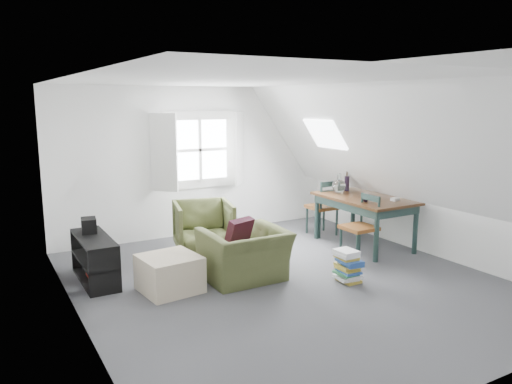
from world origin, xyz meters
TOP-DOWN VIEW (x-y plane):
  - floor at (0.00, 0.00)m, footprint 5.50×5.50m
  - ceiling at (0.00, 0.00)m, footprint 5.50×5.50m
  - wall_back at (0.00, 2.75)m, footprint 5.00×0.00m
  - wall_front at (0.00, -2.75)m, footprint 5.00×0.00m
  - wall_left at (-2.50, 0.00)m, footprint 0.00×5.50m
  - wall_right at (2.50, 0.00)m, footprint 0.00×5.50m
  - slope_left at (-1.55, 0.00)m, footprint 3.19×5.50m
  - slope_right at (1.55, 0.00)m, footprint 3.19×5.50m
  - dormer_window at (0.00, 2.68)m, footprint 1.71×0.35m
  - skylight at (1.55, 1.30)m, footprint 0.35×0.75m
  - armchair_near at (-0.43, 0.33)m, footprint 1.02×0.89m
  - armchair_far at (-0.40, 1.69)m, footprint 1.02×1.04m
  - throw_pillow at (-0.43, 0.48)m, footprint 0.43×0.33m
  - ottoman at (-1.40, 0.45)m, footprint 0.72×0.72m
  - dining_table at (1.92, 0.75)m, footprint 0.95×1.58m
  - demijohn at (1.77, 1.20)m, footprint 0.22×0.22m
  - vase_twigs at (2.02, 1.30)m, footprint 0.08×0.09m
  - cup at (1.67, 0.45)m, footprint 0.10×0.10m
  - paper_box at (2.12, 0.30)m, footprint 0.15×0.11m
  - dining_chair_far at (1.77, 1.59)m, footprint 0.45×0.45m
  - dining_chair_near at (1.44, 0.26)m, footprint 0.44×0.44m
  - media_shelf at (-2.11, 1.21)m, footprint 0.38×1.13m
  - electronics_box at (-2.11, 1.49)m, footprint 0.22×0.28m
  - magazine_stack at (0.67, -0.37)m, footprint 0.31×0.36m

SIDE VIEW (x-z plane):
  - floor at x=0.00m, z-range 0.00..0.00m
  - armchair_near at x=-0.43m, z-range -0.33..0.33m
  - armchair_far at x=-0.40m, z-range -0.39..0.39m
  - magazine_stack at x=0.67m, z-range 0.00..0.41m
  - ottoman at x=-1.40m, z-range 0.00..0.44m
  - media_shelf at x=-2.11m, z-range -0.03..0.55m
  - dining_chair_near at x=1.44m, z-range 0.02..0.96m
  - dining_chair_far at x=1.77m, z-range 0.02..0.98m
  - throw_pillow at x=-0.43m, z-range 0.39..0.78m
  - electronics_box at x=-2.11m, z-range 0.56..0.77m
  - dining_table at x=1.92m, z-range 0.29..1.08m
  - cup at x=1.67m, z-range 0.74..0.83m
  - paper_box at x=2.12m, z-range 0.79..0.83m
  - demijohn at x=1.77m, z-range 0.76..1.07m
  - vase_twigs at x=2.02m, z-range 0.62..1.23m
  - wall_back at x=0.00m, z-range -1.25..3.75m
  - wall_front at x=0.00m, z-range -1.25..3.75m
  - wall_left at x=-2.50m, z-range -1.50..4.00m
  - wall_right at x=2.50m, z-range -1.50..4.00m
  - dormer_window at x=0.00m, z-range 0.80..2.10m
  - skylight at x=1.55m, z-range 1.51..1.98m
  - slope_left at x=-1.55m, z-range -0.47..4.02m
  - slope_right at x=1.55m, z-range -0.47..4.02m
  - ceiling at x=0.00m, z-range 2.50..2.50m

